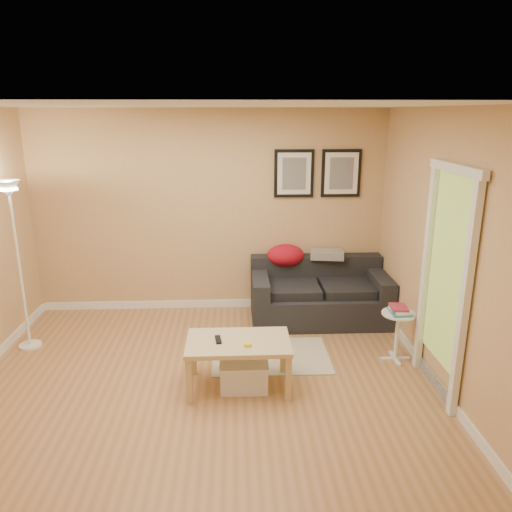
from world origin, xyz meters
name	(u,v)px	position (x,y,z in m)	size (l,w,h in m)	color
floor	(203,385)	(0.00, 0.00, 0.00)	(4.50, 4.50, 0.00)	#AE754A
ceiling	(194,105)	(0.00, 0.00, 2.60)	(4.50, 4.50, 0.00)	white
wall_back	(209,213)	(0.00, 2.00, 1.30)	(4.50, 4.50, 0.00)	tan
wall_front	(173,367)	(0.00, -2.00, 1.30)	(4.50, 4.50, 0.00)	tan
wall_right	(445,254)	(2.25, 0.00, 1.30)	(4.00, 4.00, 0.00)	tan
baseboard_back	(212,304)	(0.00, 1.99, 0.05)	(4.50, 0.02, 0.10)	white
baseboard_right	(431,375)	(2.24, 0.00, 0.05)	(0.02, 4.00, 0.10)	white
sofa	(319,291)	(1.38, 1.53, 0.38)	(1.70, 0.90, 0.75)	black
red_throw	(286,255)	(0.97, 1.82, 0.77)	(0.48, 0.36, 0.28)	#B21029
plaid_throw	(327,254)	(1.51, 1.81, 0.78)	(0.42, 0.26, 0.10)	tan
framed_print_left	(294,174)	(1.08, 1.98, 1.80)	(0.50, 0.04, 0.60)	black
framed_print_right	(341,173)	(1.68, 1.98, 1.80)	(0.50, 0.04, 0.60)	black
area_rug	(271,356)	(0.70, 0.55, 0.01)	(1.25, 0.85, 0.01)	beige
green_runner	(222,341)	(0.16, 0.94, 0.01)	(0.70, 0.50, 0.01)	#668C4C
coffee_table	(239,364)	(0.34, -0.04, 0.24)	(0.97, 0.59, 0.49)	tan
remote_control	(218,340)	(0.16, -0.03, 0.50)	(0.05, 0.16, 0.02)	black
tape_roll	(248,345)	(0.43, -0.16, 0.50)	(0.07, 0.07, 0.03)	yellow
storage_bin	(244,375)	(0.39, -0.07, 0.14)	(0.46, 0.34, 0.28)	white
side_table	(397,336)	(2.02, 0.43, 0.27)	(0.35, 0.35, 0.54)	white
book_stack	(399,310)	(2.02, 0.42, 0.58)	(0.18, 0.25, 0.08)	teal
floor_lamp	(20,272)	(-2.00, 0.90, 0.89)	(0.24, 0.24, 1.88)	white
doorway	(443,287)	(2.20, -0.15, 1.02)	(0.12, 1.01, 2.13)	white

